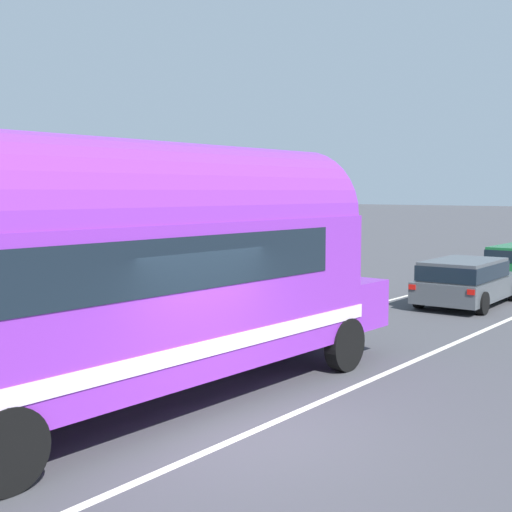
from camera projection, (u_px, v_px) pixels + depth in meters
ground_plane at (245, 435)px, 9.41m from camera, size 300.00×300.00×0.00m
lane_markings at (458, 307)px, 19.88m from camera, size 4.08×80.00×0.01m
painted_bus at (115, 263)px, 10.00m from camera, size 2.83×11.41×4.12m
car_lead at (466, 279)px, 20.03m from camera, size 2.14×4.45×1.37m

